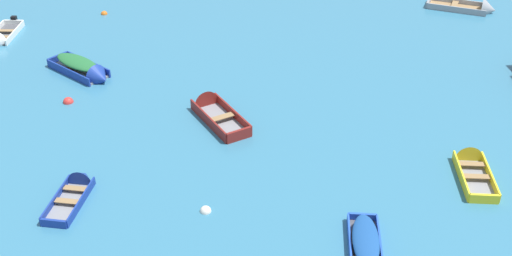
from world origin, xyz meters
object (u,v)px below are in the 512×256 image
(mooring_buoy_outer_edge, at_px, (68,102))
(rowboat_maroon_cluster_inner, at_px, (211,108))
(rowboat_deep_blue_foreground_center, at_px, (77,188))
(rowboat_grey_far_right, at_px, (477,9))
(mooring_buoy_far_field, at_px, (104,14))
(rowboat_blue_near_right, at_px, (366,255))
(rowboat_yellow_near_camera, at_px, (470,164))
(rowboat_deep_blue_far_left, at_px, (86,70))
(mooring_buoy_between_boats_left, at_px, (206,211))

(mooring_buoy_outer_edge, bearing_deg, rowboat_maroon_cluster_inner, -17.43)
(rowboat_deep_blue_foreground_center, distance_m, rowboat_grey_far_right, 26.33)
(mooring_buoy_far_field, bearing_deg, rowboat_blue_near_right, -68.37)
(rowboat_grey_far_right, bearing_deg, rowboat_maroon_cluster_inner, -151.60)
(rowboat_yellow_near_camera, xyz_separation_m, rowboat_grey_far_right, (7.61, 14.93, -0.00))
(rowboat_maroon_cluster_inner, distance_m, rowboat_deep_blue_far_left, 7.17)
(rowboat_deep_blue_far_left, bearing_deg, rowboat_maroon_cluster_inner, -38.71)
(mooring_buoy_between_boats_left, height_order, mooring_buoy_far_field, mooring_buoy_between_boats_left)
(rowboat_yellow_near_camera, relative_size, rowboat_deep_blue_far_left, 0.91)
(rowboat_maroon_cluster_inner, bearing_deg, rowboat_deep_blue_foreground_center, -138.58)
(rowboat_yellow_near_camera, relative_size, rowboat_maroon_cluster_inner, 0.84)
(rowboat_deep_blue_foreground_center, distance_m, mooring_buoy_far_field, 17.17)
(rowboat_deep_blue_foreground_center, height_order, rowboat_maroon_cluster_inner, rowboat_maroon_cluster_inner)
(rowboat_grey_far_right, bearing_deg, rowboat_yellow_near_camera, -117.00)
(mooring_buoy_far_field, bearing_deg, rowboat_deep_blue_far_left, -94.00)
(rowboat_maroon_cluster_inner, xyz_separation_m, mooring_buoy_between_boats_left, (-0.90, -6.68, -0.21))
(rowboat_blue_near_right, relative_size, rowboat_maroon_cluster_inner, 0.87)
(rowboat_deep_blue_far_left, relative_size, mooring_buoy_between_boats_left, 9.14)
(rowboat_yellow_near_camera, height_order, mooring_buoy_far_field, rowboat_yellow_near_camera)
(mooring_buoy_between_boats_left, xyz_separation_m, mooring_buoy_outer_edge, (-5.36, 8.65, 0.00))
(rowboat_yellow_near_camera, xyz_separation_m, rowboat_blue_near_right, (-5.52, -4.21, 0.10))
(rowboat_deep_blue_far_left, xyz_separation_m, mooring_buoy_outer_edge, (-0.66, -2.52, -0.32))
(mooring_buoy_outer_edge, bearing_deg, mooring_buoy_far_field, 83.35)
(mooring_buoy_between_boats_left, bearing_deg, rowboat_blue_near_right, -34.75)
(rowboat_yellow_near_camera, bearing_deg, mooring_buoy_far_field, 128.38)
(rowboat_grey_far_right, distance_m, rowboat_blue_near_right, 23.21)
(rowboat_deep_blue_far_left, xyz_separation_m, mooring_buoy_far_field, (0.56, 7.93, -0.32))
(rowboat_maroon_cluster_inner, bearing_deg, mooring_buoy_between_boats_left, -97.65)
(rowboat_grey_far_right, relative_size, mooring_buoy_far_field, 10.52)
(rowboat_deep_blue_foreground_center, relative_size, mooring_buoy_between_boats_left, 7.62)
(rowboat_blue_near_right, relative_size, mooring_buoy_far_field, 8.85)
(mooring_buoy_far_field, bearing_deg, rowboat_deep_blue_foreground_center, -91.14)
(rowboat_maroon_cluster_inner, bearing_deg, rowboat_deep_blue_far_left, 141.29)
(mooring_buoy_between_boats_left, relative_size, mooring_buoy_outer_edge, 0.85)
(rowboat_deep_blue_foreground_center, height_order, rowboat_blue_near_right, rowboat_blue_near_right)
(rowboat_blue_near_right, height_order, rowboat_maroon_cluster_inner, rowboat_maroon_cluster_inner)
(mooring_buoy_far_field, distance_m, mooring_buoy_outer_edge, 10.52)
(rowboat_blue_near_right, bearing_deg, rowboat_yellow_near_camera, 37.34)
(rowboat_maroon_cluster_inner, xyz_separation_m, mooring_buoy_outer_edge, (-6.26, 1.96, -0.21))
(rowboat_maroon_cluster_inner, bearing_deg, mooring_buoy_outer_edge, 162.57)
(rowboat_blue_near_right, xyz_separation_m, mooring_buoy_between_boats_left, (-4.73, 3.28, -0.27))
(rowboat_maroon_cluster_inner, bearing_deg, rowboat_grey_far_right, 28.40)
(rowboat_yellow_near_camera, height_order, rowboat_maroon_cluster_inner, rowboat_maroon_cluster_inner)
(rowboat_yellow_near_camera, relative_size, rowboat_grey_far_right, 0.81)
(rowboat_yellow_near_camera, distance_m, rowboat_grey_far_right, 16.76)
(rowboat_blue_near_right, height_order, mooring_buoy_outer_edge, rowboat_blue_near_right)
(rowboat_yellow_near_camera, height_order, mooring_buoy_between_boats_left, rowboat_yellow_near_camera)
(mooring_buoy_outer_edge, bearing_deg, rowboat_yellow_near_camera, -26.31)
(rowboat_deep_blue_foreground_center, relative_size, rowboat_blue_near_right, 0.89)
(rowboat_blue_near_right, height_order, mooring_buoy_far_field, rowboat_blue_near_right)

